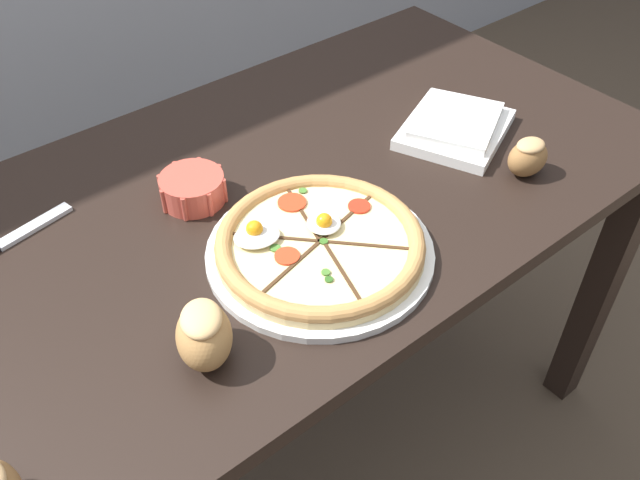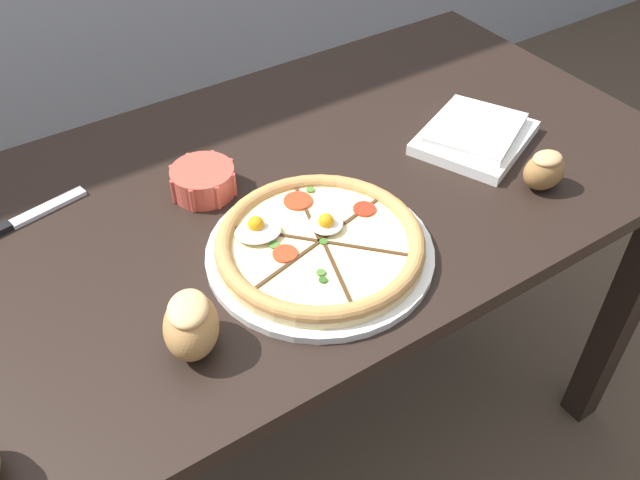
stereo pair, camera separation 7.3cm
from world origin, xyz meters
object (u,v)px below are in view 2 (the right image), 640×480
object	(u,v)px
bread_piece_mid	(191,324)
knife_main	(20,221)
bread_piece_far	(545,170)
ramekin_bowl	(203,180)
napkin_folded	(475,135)
pizza	(319,245)
dining_table	(261,249)

from	to	relation	value
bread_piece_mid	knife_main	xyz separation A→B (m)	(-0.12, 0.36, -0.04)
bread_piece_far	ramekin_bowl	bearing A→B (deg)	148.13
napkin_folded	knife_main	size ratio (longest dim) A/B	1.17
napkin_folded	pizza	bearing A→B (deg)	-166.87
pizza	napkin_folded	size ratio (longest dim) A/B	1.34
napkin_folded	knife_main	xyz separation A→B (m)	(-0.73, 0.22, -0.01)
dining_table	ramekin_bowl	xyz separation A→B (m)	(-0.06, 0.06, 0.13)
napkin_folded	bread_piece_far	world-z (taller)	bread_piece_far
ramekin_bowl	napkin_folded	world-z (taller)	ramekin_bowl
ramekin_bowl	knife_main	world-z (taller)	ramekin_bowl
bread_piece_mid	knife_main	distance (m)	0.39
bread_piece_far	dining_table	bearing A→B (deg)	150.95
dining_table	bread_piece_far	xyz separation A→B (m)	(0.40, -0.22, 0.14)
dining_table	napkin_folded	xyz separation A→B (m)	(0.40, -0.07, 0.13)
pizza	bread_piece_mid	xyz separation A→B (m)	(-0.22, -0.05, 0.02)
bread_piece_mid	knife_main	world-z (taller)	bread_piece_mid
dining_table	napkin_folded	bearing A→B (deg)	-10.07
pizza	napkin_folded	world-z (taller)	pizza
dining_table	knife_main	distance (m)	0.38
dining_table	napkin_folded	distance (m)	0.42
dining_table	knife_main	size ratio (longest dim) A/B	6.91
napkin_folded	knife_main	world-z (taller)	napkin_folded
pizza	ramekin_bowl	size ratio (longest dim) A/B	3.01
ramekin_bowl	pizza	bearing A→B (deg)	-71.71
bread_piece_far	bread_piece_mid	bearing A→B (deg)	179.08
dining_table	ramekin_bowl	size ratio (longest dim) A/B	13.28
pizza	bread_piece_far	size ratio (longest dim) A/B	4.32
dining_table	knife_main	bearing A→B (deg)	155.65
bread_piece_mid	bread_piece_far	xyz separation A→B (m)	(0.61, -0.01, -0.01)
pizza	bread_piece_far	distance (m)	0.39
dining_table	bread_piece_mid	size ratio (longest dim) A/B	12.82
dining_table	pizza	size ratio (longest dim) A/B	4.40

